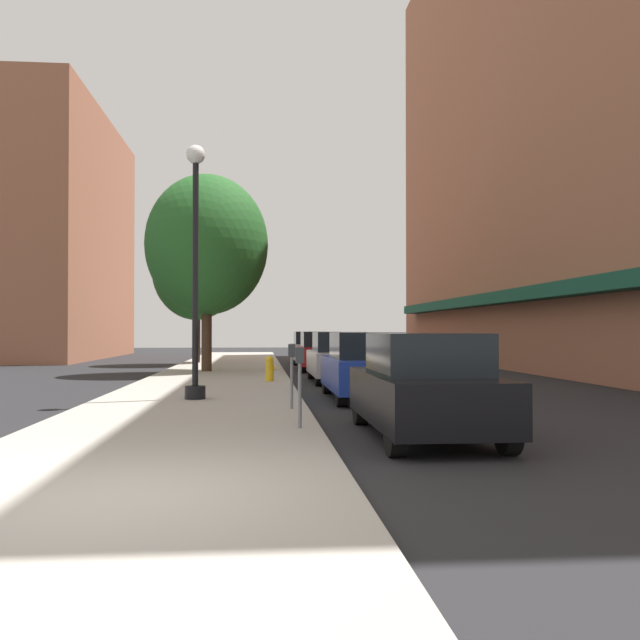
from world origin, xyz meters
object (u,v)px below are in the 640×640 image
object	(u,v)px
parking_meter_near	(300,377)
tree_mid	(196,270)
car_blue	(365,367)
car_red	(320,352)
fire_hydrant	(270,368)
parking_meter_far	(292,368)
tree_near	(207,245)
car_black	(424,387)
car_silver	(338,358)
lamppost	(195,266)
car_white	(310,348)

from	to	relation	value
parking_meter_near	tree_mid	distance (m)	23.99
car_blue	car_red	size ratio (longest dim) A/B	1.00
car_red	fire_hydrant	bearing A→B (deg)	-105.61
parking_meter_far	tree_near	xyz separation A→B (m)	(-2.70, 13.20, 4.11)
car_black	car_silver	bearing A→B (deg)	88.58
lamppost	parking_meter_far	xyz separation A→B (m)	(2.13, -2.17, -2.25)
lamppost	fire_hydrant	size ratio (longest dim) A/B	7.47
lamppost	tree_near	bearing A→B (deg)	92.94
lamppost	car_blue	world-z (taller)	lamppost
car_red	car_white	size ratio (longest dim) A/B	1.00
tree_near	car_blue	distance (m)	12.09
car_red	tree_mid	bearing A→B (deg)	137.86
parking_meter_near	tree_near	world-z (taller)	tree_near
parking_meter_near	tree_near	xyz separation A→B (m)	(-2.70, 15.95, 4.11)
car_white	parking_meter_near	bearing A→B (deg)	-93.07
fire_hydrant	car_black	xyz separation A→B (m)	(2.27, -10.89, 0.29)
car_white	car_blue	bearing A→B (deg)	-88.42
fire_hydrant	parking_meter_far	world-z (taller)	parking_meter_far
fire_hydrant	tree_mid	size ratio (longest dim) A/B	0.11
car_silver	car_red	world-z (taller)	same
parking_meter_near	car_silver	bearing A→B (deg)	80.23
fire_hydrant	car_red	bearing A→B (deg)	73.30
lamppost	parking_meter_far	bearing A→B (deg)	-45.55
car_red	parking_meter_near	bearing A→B (deg)	-95.09
lamppost	tree_mid	size ratio (longest dim) A/B	0.83
parking_meter_far	car_white	distance (m)	21.31
parking_meter_far	tree_near	distance (m)	14.09
fire_hydrant	tree_near	world-z (taller)	tree_near
tree_mid	car_black	distance (m)	24.84
car_black	tree_near	bearing A→B (deg)	104.39
car_blue	car_silver	bearing A→B (deg)	91.00
parking_meter_far	car_white	size ratio (longest dim) A/B	0.30
parking_meter_far	car_silver	world-z (taller)	car_silver
car_blue	car_white	size ratio (longest dim) A/B	1.00
lamppost	fire_hydrant	distance (m)	6.38
fire_hydrant	car_red	size ratio (longest dim) A/B	0.18
tree_mid	lamppost	bearing A→B (deg)	-84.91
car_black	fire_hydrant	bearing A→B (deg)	100.37
parking_meter_far	car_white	bearing A→B (deg)	84.75
fire_hydrant	car_white	distance (m)	13.74
parking_meter_near	tree_mid	xyz separation A→B (m)	(-3.78, 23.38, 3.78)
tree_mid	car_black	bearing A→B (deg)	-76.50
lamppost	fire_hydrant	bearing A→B (deg)	71.80
car_red	car_white	xyz separation A→B (m)	(0.00, 5.97, 0.00)
tree_mid	car_white	distance (m)	6.96
fire_hydrant	car_red	distance (m)	7.92
car_silver	car_white	world-z (taller)	same
parking_meter_far	car_silver	size ratio (longest dim) A/B	0.30
car_silver	car_blue	bearing A→B (deg)	-89.64
fire_hydrant	car_black	bearing A→B (deg)	-78.21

